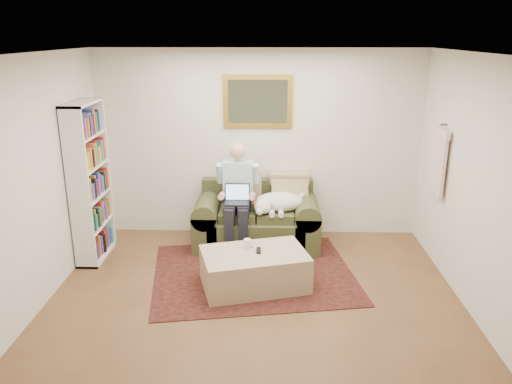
{
  "coord_description": "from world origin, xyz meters",
  "views": [
    {
      "loc": [
        0.16,
        -4.31,
        2.79
      ],
      "look_at": [
        -0.01,
        1.42,
        0.95
      ],
      "focal_mm": 35.0,
      "sensor_mm": 36.0,
      "label": 1
    }
  ],
  "objects_px": {
    "coffee_mug": "(247,243)",
    "sleeping_dog": "(279,202)",
    "seated_man": "(237,199)",
    "laptop": "(237,198)",
    "sofa": "(257,224)",
    "ottoman": "(254,269)",
    "bookshelf": "(89,182)"
  },
  "relations": [
    {
      "from": "seated_man",
      "to": "coffee_mug",
      "type": "bearing_deg",
      "value": -79.34
    },
    {
      "from": "coffee_mug",
      "to": "bookshelf",
      "type": "distance_m",
      "value": 2.17
    },
    {
      "from": "ottoman",
      "to": "coffee_mug",
      "type": "xyz_separation_m",
      "value": [
        -0.08,
        0.14,
        0.26
      ]
    },
    {
      "from": "sofa",
      "to": "coffee_mug",
      "type": "xyz_separation_m",
      "value": [
        -0.08,
        -1.07,
        0.18
      ]
    },
    {
      "from": "laptop",
      "to": "ottoman",
      "type": "height_order",
      "value": "laptop"
    },
    {
      "from": "sofa",
      "to": "coffee_mug",
      "type": "distance_m",
      "value": 1.09
    },
    {
      "from": "laptop",
      "to": "bookshelf",
      "type": "distance_m",
      "value": 1.87
    },
    {
      "from": "seated_man",
      "to": "laptop",
      "type": "height_order",
      "value": "seated_man"
    },
    {
      "from": "seated_man",
      "to": "sleeping_dog",
      "type": "xyz_separation_m",
      "value": [
        0.55,
        0.07,
        -0.06
      ]
    },
    {
      "from": "sofa",
      "to": "sleeping_dog",
      "type": "xyz_separation_m",
      "value": [
        0.3,
        -0.08,
        0.35
      ]
    },
    {
      "from": "sofa",
      "to": "ottoman",
      "type": "height_order",
      "value": "sofa"
    },
    {
      "from": "sofa",
      "to": "seated_man",
      "type": "bearing_deg",
      "value": -148.55
    },
    {
      "from": "ottoman",
      "to": "seated_man",
      "type": "bearing_deg",
      "value": 103.63
    },
    {
      "from": "seated_man",
      "to": "bookshelf",
      "type": "bearing_deg",
      "value": -171.11
    },
    {
      "from": "sofa",
      "to": "ottoman",
      "type": "distance_m",
      "value": 1.21
    },
    {
      "from": "seated_man",
      "to": "ottoman",
      "type": "distance_m",
      "value": 1.2
    },
    {
      "from": "ottoman",
      "to": "bookshelf",
      "type": "bearing_deg",
      "value": 159.76
    },
    {
      "from": "sleeping_dog",
      "to": "sofa",
      "type": "bearing_deg",
      "value": 164.26
    },
    {
      "from": "sleeping_dog",
      "to": "coffee_mug",
      "type": "relative_size",
      "value": 6.91
    },
    {
      "from": "coffee_mug",
      "to": "sleeping_dog",
      "type": "bearing_deg",
      "value": 68.95
    },
    {
      "from": "coffee_mug",
      "to": "bookshelf",
      "type": "relative_size",
      "value": 0.05
    },
    {
      "from": "sleeping_dog",
      "to": "seated_man",
      "type": "bearing_deg",
      "value": -172.87
    },
    {
      "from": "laptop",
      "to": "ottoman",
      "type": "distance_m",
      "value": 1.15
    },
    {
      "from": "sofa",
      "to": "sleeping_dog",
      "type": "relative_size",
      "value": 2.43
    },
    {
      "from": "sofa",
      "to": "laptop",
      "type": "bearing_deg",
      "value": -138.98
    },
    {
      "from": "sleeping_dog",
      "to": "coffee_mug",
      "type": "height_order",
      "value": "sleeping_dog"
    },
    {
      "from": "sofa",
      "to": "laptop",
      "type": "xyz_separation_m",
      "value": [
        -0.25,
        -0.22,
        0.45
      ]
    },
    {
      "from": "laptop",
      "to": "sleeping_dog",
      "type": "height_order",
      "value": "laptop"
    },
    {
      "from": "sleeping_dog",
      "to": "ottoman",
      "type": "distance_m",
      "value": 1.24
    },
    {
      "from": "sofa",
      "to": "ottoman",
      "type": "xyz_separation_m",
      "value": [
        0.0,
        -1.21,
        -0.08
      ]
    },
    {
      "from": "sofa",
      "to": "sleeping_dog",
      "type": "bearing_deg",
      "value": -15.74
    },
    {
      "from": "laptop",
      "to": "coffee_mug",
      "type": "height_order",
      "value": "laptop"
    }
  ]
}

